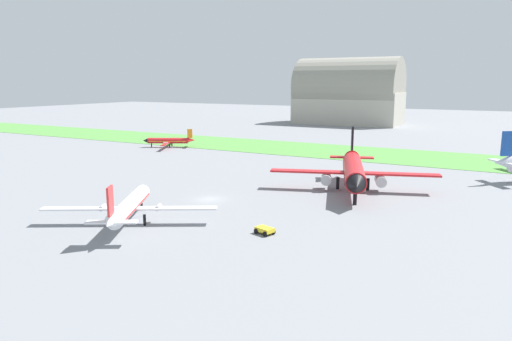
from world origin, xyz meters
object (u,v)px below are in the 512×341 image
(airplane_foreground_turboprop, at_px, (129,206))
(baggage_cart_near_gate, at_px, (265,230))
(airplane_midfield_jet, at_px, (354,170))
(airplane_taxiing_turboprop, at_px, (169,141))

(airplane_foreground_turboprop, height_order, baggage_cart_near_gate, airplane_foreground_turboprop)
(baggage_cart_near_gate, bearing_deg, airplane_foreground_turboprop, 33.13)
(airplane_foreground_turboprop, xyz_separation_m, airplane_midfield_jet, (21.59, 35.07, 1.20))
(airplane_foreground_turboprop, distance_m, airplane_taxiing_turboprop, 79.34)
(airplane_midfield_jet, distance_m, baggage_cart_near_gate, 30.17)
(airplane_midfield_jet, relative_size, baggage_cart_near_gate, 10.61)
(airplane_midfield_jet, bearing_deg, airplane_taxiing_turboprop, -132.80)
(airplane_taxiing_turboprop, relative_size, baggage_cart_near_gate, 6.17)
(airplane_foreground_turboprop, height_order, airplane_taxiing_turboprop, airplane_foreground_turboprop)
(baggage_cart_near_gate, bearing_deg, airplane_taxiing_turboprop, -25.34)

